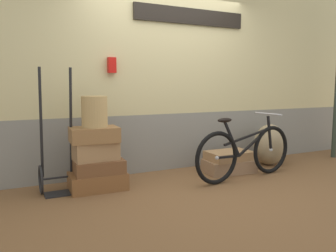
{
  "coord_description": "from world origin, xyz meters",
  "views": [
    {
      "loc": [
        -2.16,
        -3.62,
        1.25
      ],
      "look_at": [
        -0.29,
        0.16,
        0.73
      ],
      "focal_mm": 36.17,
      "sensor_mm": 36.0,
      "label": 1
    }
  ],
  "objects_px": {
    "suitcase_2": "(96,151)",
    "wicker_basket": "(94,112)",
    "luggage_trolley": "(58,166)",
    "suitcase_4": "(229,166)",
    "suitcase_5": "(229,155)",
    "burlap_sack": "(270,145)",
    "suitcase_1": "(99,167)",
    "suitcase_0": "(98,181)",
    "suitcase_3": "(94,135)",
    "bicycle": "(245,152)"
  },
  "relations": [
    {
      "from": "luggage_trolley",
      "to": "bicycle",
      "type": "relative_size",
      "value": 0.87
    },
    {
      "from": "burlap_sack",
      "to": "luggage_trolley",
      "type": "bearing_deg",
      "value": 179.07
    },
    {
      "from": "suitcase_2",
      "to": "wicker_basket",
      "type": "height_order",
      "value": "wicker_basket"
    },
    {
      "from": "suitcase_5",
      "to": "wicker_basket",
      "type": "height_order",
      "value": "wicker_basket"
    },
    {
      "from": "suitcase_2",
      "to": "burlap_sack",
      "type": "distance_m",
      "value": 2.75
    },
    {
      "from": "suitcase_2",
      "to": "suitcase_0",
      "type": "bearing_deg",
      "value": 26.38
    },
    {
      "from": "suitcase_2",
      "to": "suitcase_4",
      "type": "xyz_separation_m",
      "value": [
        1.9,
        -0.04,
        -0.38
      ]
    },
    {
      "from": "suitcase_3",
      "to": "suitcase_5",
      "type": "bearing_deg",
      "value": 2.39
    },
    {
      "from": "suitcase_0",
      "to": "luggage_trolley",
      "type": "height_order",
      "value": "luggage_trolley"
    },
    {
      "from": "suitcase_3",
      "to": "suitcase_4",
      "type": "relative_size",
      "value": 0.8
    },
    {
      "from": "suitcase_4",
      "to": "suitcase_5",
      "type": "relative_size",
      "value": 1.1
    },
    {
      "from": "suitcase_0",
      "to": "suitcase_4",
      "type": "distance_m",
      "value": 1.89
    },
    {
      "from": "wicker_basket",
      "to": "bicycle",
      "type": "distance_m",
      "value": 2.02
    },
    {
      "from": "suitcase_3",
      "to": "luggage_trolley",
      "type": "bearing_deg",
      "value": 168.95
    },
    {
      "from": "luggage_trolley",
      "to": "burlap_sack",
      "type": "bearing_deg",
      "value": -0.93
    },
    {
      "from": "suitcase_1",
      "to": "wicker_basket",
      "type": "height_order",
      "value": "wicker_basket"
    },
    {
      "from": "suitcase_1",
      "to": "bicycle",
      "type": "relative_size",
      "value": 0.34
    },
    {
      "from": "suitcase_2",
      "to": "suitcase_5",
      "type": "distance_m",
      "value": 1.92
    },
    {
      "from": "suitcase_0",
      "to": "burlap_sack",
      "type": "relative_size",
      "value": 1.03
    },
    {
      "from": "suitcase_3",
      "to": "luggage_trolley",
      "type": "relative_size",
      "value": 0.38
    },
    {
      "from": "suitcase_4",
      "to": "luggage_trolley",
      "type": "relative_size",
      "value": 0.48
    },
    {
      "from": "wicker_basket",
      "to": "burlap_sack",
      "type": "relative_size",
      "value": 0.57
    },
    {
      "from": "suitcase_2",
      "to": "burlap_sack",
      "type": "height_order",
      "value": "burlap_sack"
    },
    {
      "from": "luggage_trolley",
      "to": "bicycle",
      "type": "bearing_deg",
      "value": -12.33
    },
    {
      "from": "suitcase_4",
      "to": "suitcase_5",
      "type": "height_order",
      "value": "suitcase_5"
    },
    {
      "from": "suitcase_5",
      "to": "bicycle",
      "type": "bearing_deg",
      "value": -92.07
    },
    {
      "from": "burlap_sack",
      "to": "suitcase_2",
      "type": "bearing_deg",
      "value": -178.85
    },
    {
      "from": "bicycle",
      "to": "wicker_basket",
      "type": "bearing_deg",
      "value": 168.3
    },
    {
      "from": "suitcase_1",
      "to": "luggage_trolley",
      "type": "height_order",
      "value": "luggage_trolley"
    },
    {
      "from": "suitcase_2",
      "to": "suitcase_4",
      "type": "relative_size",
      "value": 0.73
    },
    {
      "from": "suitcase_1",
      "to": "luggage_trolley",
      "type": "bearing_deg",
      "value": 167.34
    },
    {
      "from": "suitcase_5",
      "to": "wicker_basket",
      "type": "xyz_separation_m",
      "value": [
        -1.91,
        0.02,
        0.69
      ]
    },
    {
      "from": "wicker_basket",
      "to": "bicycle",
      "type": "xyz_separation_m",
      "value": [
        1.9,
        -0.39,
        -0.58
      ]
    },
    {
      "from": "suitcase_0",
      "to": "suitcase_3",
      "type": "xyz_separation_m",
      "value": [
        -0.03,
        -0.01,
        0.56
      ]
    },
    {
      "from": "suitcase_0",
      "to": "burlap_sack",
      "type": "height_order",
      "value": "burlap_sack"
    },
    {
      "from": "suitcase_2",
      "to": "suitcase_5",
      "type": "bearing_deg",
      "value": -2.47
    },
    {
      "from": "wicker_basket",
      "to": "luggage_trolley",
      "type": "distance_m",
      "value": 0.75
    },
    {
      "from": "suitcase_5",
      "to": "wicker_basket",
      "type": "bearing_deg",
      "value": 179.4
    },
    {
      "from": "suitcase_1",
      "to": "suitcase_4",
      "type": "xyz_separation_m",
      "value": [
        1.87,
        -0.02,
        -0.19
      ]
    },
    {
      "from": "suitcase_2",
      "to": "suitcase_3",
      "type": "xyz_separation_m",
      "value": [
        -0.01,
        0.0,
        0.2
      ]
    },
    {
      "from": "suitcase_0",
      "to": "luggage_trolley",
      "type": "distance_m",
      "value": 0.49
    },
    {
      "from": "wicker_basket",
      "to": "burlap_sack",
      "type": "xyz_separation_m",
      "value": [
        2.75,
        0.06,
        -0.61
      ]
    },
    {
      "from": "luggage_trolley",
      "to": "suitcase_4",
      "type": "bearing_deg",
      "value": -3.5
    },
    {
      "from": "suitcase_4",
      "to": "bicycle",
      "type": "xyz_separation_m",
      "value": [
        -0.01,
        -0.36,
        0.27
      ]
    },
    {
      "from": "wicker_basket",
      "to": "luggage_trolley",
      "type": "height_order",
      "value": "luggage_trolley"
    },
    {
      "from": "suitcase_2",
      "to": "wicker_basket",
      "type": "xyz_separation_m",
      "value": [
        -0.0,
        -0.01,
        0.46
      ]
    },
    {
      "from": "suitcase_4",
      "to": "wicker_basket",
      "type": "relative_size",
      "value": 1.89
    },
    {
      "from": "suitcase_3",
      "to": "wicker_basket",
      "type": "bearing_deg",
      "value": -40.59
    },
    {
      "from": "suitcase_2",
      "to": "suitcase_1",
      "type": "bearing_deg",
      "value": -33.4
    },
    {
      "from": "suitcase_3",
      "to": "suitcase_5",
      "type": "distance_m",
      "value": 1.97
    }
  ]
}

